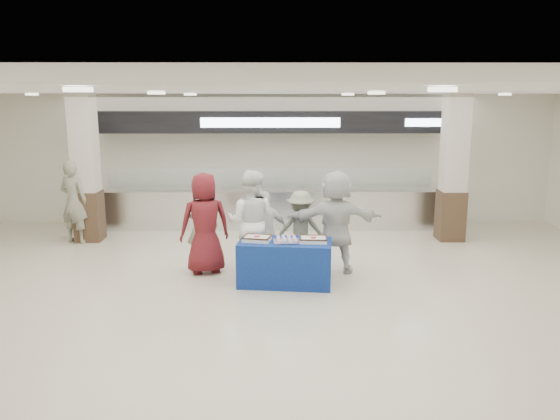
{
  "coord_description": "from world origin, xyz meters",
  "views": [
    {
      "loc": [
        0.12,
        -7.59,
        3.1
      ],
      "look_at": [
        0.2,
        1.6,
        1.21
      ],
      "focal_mm": 35.0,
      "sensor_mm": 36.0,
      "label": 1
    }
  ],
  "objects_px": {
    "chef_tall": "(251,222)",
    "civilian_white": "(336,222)",
    "soldier_bg": "(74,202)",
    "soldier_a": "(202,227)",
    "chef_short": "(265,231)",
    "civilian_maroon": "(205,223)",
    "sheet_cake_left": "(257,238)",
    "cupcake_tray": "(287,240)",
    "display_table": "(285,262)",
    "soldier_b": "(301,229)",
    "sheet_cake_right": "(313,239)"
  },
  "relations": [
    {
      "from": "chef_short",
      "to": "display_table",
      "type": "bearing_deg",
      "value": 94.27
    },
    {
      "from": "sheet_cake_right",
      "to": "chef_tall",
      "type": "bearing_deg",
      "value": 146.98
    },
    {
      "from": "civilian_maroon",
      "to": "soldier_bg",
      "type": "distance_m",
      "value": 3.74
    },
    {
      "from": "sheet_cake_left",
      "to": "chef_short",
      "type": "bearing_deg",
      "value": 80.04
    },
    {
      "from": "civilian_maroon",
      "to": "soldier_a",
      "type": "bearing_deg",
      "value": -85.09
    },
    {
      "from": "chef_tall",
      "to": "chef_short",
      "type": "bearing_deg",
      "value": -148.64
    },
    {
      "from": "cupcake_tray",
      "to": "soldier_bg",
      "type": "bearing_deg",
      "value": 148.4
    },
    {
      "from": "chef_tall",
      "to": "soldier_b",
      "type": "height_order",
      "value": "chef_tall"
    },
    {
      "from": "sheet_cake_right",
      "to": "chef_short",
      "type": "bearing_deg",
      "value": 135.77
    },
    {
      "from": "chef_short",
      "to": "soldier_b",
      "type": "distance_m",
      "value": 0.69
    },
    {
      "from": "sheet_cake_left",
      "to": "soldier_b",
      "type": "height_order",
      "value": "soldier_b"
    },
    {
      "from": "sheet_cake_right",
      "to": "soldier_a",
      "type": "bearing_deg",
      "value": 156.07
    },
    {
      "from": "sheet_cake_left",
      "to": "sheet_cake_right",
      "type": "bearing_deg",
      "value": -4.77
    },
    {
      "from": "soldier_a",
      "to": "soldier_bg",
      "type": "xyz_separation_m",
      "value": [
        -3.02,
        1.93,
        0.1
      ]
    },
    {
      "from": "chef_short",
      "to": "soldier_bg",
      "type": "bearing_deg",
      "value": -46.56
    },
    {
      "from": "sheet_cake_right",
      "to": "soldier_bg",
      "type": "distance_m",
      "value": 5.72
    },
    {
      "from": "civilian_maroon",
      "to": "soldier_bg",
      "type": "relative_size",
      "value": 1.01
    },
    {
      "from": "display_table",
      "to": "sheet_cake_right",
      "type": "height_order",
      "value": "sheet_cake_right"
    },
    {
      "from": "cupcake_tray",
      "to": "chef_short",
      "type": "distance_m",
      "value": 0.87
    },
    {
      "from": "civilian_maroon",
      "to": "cupcake_tray",
      "type": "bearing_deg",
      "value": 137.09
    },
    {
      "from": "soldier_a",
      "to": "chef_tall",
      "type": "xyz_separation_m",
      "value": [
        0.89,
        -0.18,
        0.13
      ]
    },
    {
      "from": "chef_short",
      "to": "soldier_bg",
      "type": "distance_m",
      "value": 4.63
    },
    {
      "from": "chef_tall",
      "to": "civilian_white",
      "type": "distance_m",
      "value": 1.52
    },
    {
      "from": "chef_tall",
      "to": "chef_short",
      "type": "relative_size",
      "value": 1.27
    },
    {
      "from": "cupcake_tray",
      "to": "civilian_maroon",
      "type": "relative_size",
      "value": 0.26
    },
    {
      "from": "soldier_a",
      "to": "chef_short",
      "type": "bearing_deg",
      "value": 166.32
    },
    {
      "from": "cupcake_tray",
      "to": "chef_tall",
      "type": "bearing_deg",
      "value": 132.35
    },
    {
      "from": "soldier_a",
      "to": "chef_short",
      "type": "relative_size",
      "value": 1.1
    },
    {
      "from": "chef_tall",
      "to": "soldier_bg",
      "type": "height_order",
      "value": "chef_tall"
    },
    {
      "from": "civilian_maroon",
      "to": "soldier_a",
      "type": "relative_size",
      "value": 1.13
    },
    {
      "from": "soldier_a",
      "to": "civilian_white",
      "type": "bearing_deg",
      "value": 165.98
    },
    {
      "from": "display_table",
      "to": "soldier_a",
      "type": "height_order",
      "value": "soldier_a"
    },
    {
      "from": "soldier_a",
      "to": "sheet_cake_left",
      "type": "bearing_deg",
      "value": 132.36
    },
    {
      "from": "display_table",
      "to": "cupcake_tray",
      "type": "distance_m",
      "value": 0.41
    },
    {
      "from": "sheet_cake_right",
      "to": "sheet_cake_left",
      "type": "bearing_deg",
      "value": 175.23
    },
    {
      "from": "display_table",
      "to": "civilian_white",
      "type": "distance_m",
      "value": 1.25
    },
    {
      "from": "display_table",
      "to": "civilian_maroon",
      "type": "height_order",
      "value": "civilian_maroon"
    },
    {
      "from": "civilian_maroon",
      "to": "chef_tall",
      "type": "xyz_separation_m",
      "value": [
        0.82,
        0.0,
        0.02
      ]
    },
    {
      "from": "chef_tall",
      "to": "soldier_bg",
      "type": "xyz_separation_m",
      "value": [
        -3.92,
        2.11,
        -0.03
      ]
    },
    {
      "from": "civilian_maroon",
      "to": "civilian_white",
      "type": "relative_size",
      "value": 0.98
    },
    {
      "from": "chef_short",
      "to": "soldier_a",
      "type": "bearing_deg",
      "value": -24.69
    },
    {
      "from": "soldier_bg",
      "to": "civilian_white",
      "type": "bearing_deg",
      "value": 178.98
    },
    {
      "from": "sheet_cake_right",
      "to": "soldier_a",
      "type": "distance_m",
      "value": 2.15
    },
    {
      "from": "soldier_a",
      "to": "soldier_bg",
      "type": "distance_m",
      "value": 3.59
    },
    {
      "from": "civilian_maroon",
      "to": "civilian_white",
      "type": "height_order",
      "value": "civilian_white"
    },
    {
      "from": "display_table",
      "to": "soldier_b",
      "type": "distance_m",
      "value": 1.07
    },
    {
      "from": "sheet_cake_left",
      "to": "soldier_bg",
      "type": "bearing_deg",
      "value": 146.03
    },
    {
      "from": "chef_short",
      "to": "civilian_white",
      "type": "relative_size",
      "value": 0.79
    },
    {
      "from": "chef_tall",
      "to": "soldier_b",
      "type": "distance_m",
      "value": 0.99
    },
    {
      "from": "chef_short",
      "to": "soldier_b",
      "type": "xyz_separation_m",
      "value": [
        0.65,
        0.23,
        -0.02
      ]
    }
  ]
}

